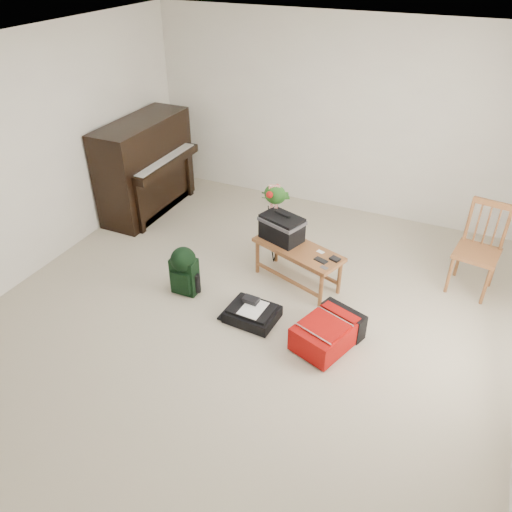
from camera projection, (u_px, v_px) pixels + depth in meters
The scene contains 11 objects.
floor at pixel (242, 318), 5.01m from camera, with size 5.00×5.50×0.01m, color beige.
ceiling at pixel (237, 56), 3.64m from camera, with size 5.00×5.50×0.01m, color white.
wall_back at pixel (334, 117), 6.42m from camera, with size 5.00×0.04×2.50m, color white.
wall_left at pixel (25, 161), 5.19m from camera, with size 0.04×5.50×2.50m, color white.
piano at pixel (146, 168), 6.66m from camera, with size 0.71×1.50×1.25m.
bench at pixel (284, 237), 5.30m from camera, with size 1.07×0.71×0.76m.
dining_chair at pixel (478, 250), 5.19m from camera, with size 0.49×0.49×0.99m.
red_suitcase at pixel (329, 330), 4.65m from camera, with size 0.61×0.76×0.27m.
black_duffel at pixel (252, 313), 4.96m from camera, with size 0.51×0.42×0.21m.
green_backpack at pixel (184, 269), 5.22m from camera, with size 0.28×0.27×0.54m.
flower_stand at pixel (274, 225), 5.60m from camera, with size 0.41×0.41×1.02m.
Camera 1 is at (1.72, -3.44, 3.27)m, focal length 35.00 mm.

